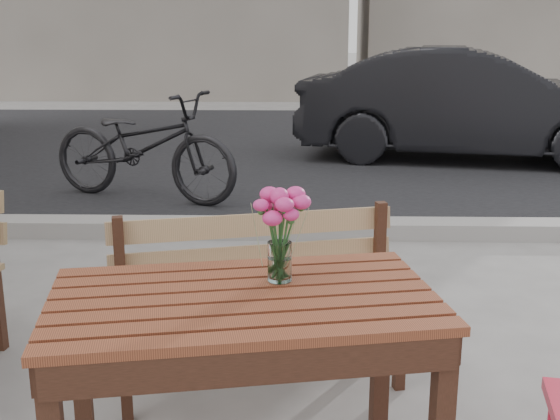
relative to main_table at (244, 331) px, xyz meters
The scene contains 6 objects.
street 5.09m from the main_table, 87.78° to the left, with size 30.00×8.12×0.12m.
main_table is the anchor object (origin of this frame).
main_bench 0.83m from the main_table, 90.11° to the left, with size 1.29×0.65×0.77m.
main_vase 0.35m from the main_table, 48.87° to the left, with size 0.17×0.17×0.30m.
parked_car 6.49m from the main_table, 70.65° to the left, with size 1.35×3.88×1.28m, color black.
bicycle 4.28m from the main_table, 106.18° to the left, with size 0.64×1.84×0.97m, color black.
Camera 1 is at (-0.04, -1.97, 1.50)m, focal length 45.00 mm.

